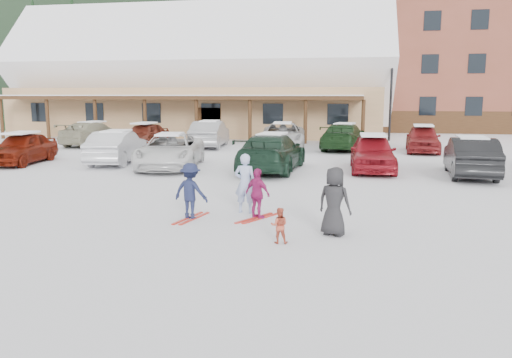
% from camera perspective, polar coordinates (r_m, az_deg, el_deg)
% --- Properties ---
extents(ground, '(160.00, 160.00, 0.00)m').
position_cam_1_polar(ground, '(11.86, -2.28, -5.52)').
color(ground, white).
rests_on(ground, ground).
extents(forested_hillside, '(300.00, 70.00, 38.00)m').
position_cam_1_polar(forested_hillside, '(97.52, 8.92, 18.88)').
color(forested_hillside, black).
rests_on(forested_hillside, ground).
extents(day_lodge, '(29.12, 12.50, 10.38)m').
position_cam_1_polar(day_lodge, '(40.79, -6.41, 10.74)').
color(day_lodge, tan).
rests_on(day_lodge, ground).
extents(alpine_hotel, '(31.48, 14.01, 21.48)m').
position_cam_1_polar(alpine_hotel, '(50.88, 24.26, 15.03)').
color(alpine_hotel, brown).
rests_on(alpine_hotel, ground).
extents(lamp_post, '(0.50, 0.25, 5.97)m').
position_cam_1_polar(lamp_post, '(35.22, 15.18, 9.75)').
color(lamp_post, black).
rests_on(lamp_post, ground).
extents(conifer_0, '(4.40, 4.40, 10.20)m').
position_cam_1_polar(conifer_0, '(50.12, -25.15, 11.68)').
color(conifer_0, black).
rests_on(conifer_0, ground).
extents(conifer_2, '(5.28, 5.28, 12.24)m').
position_cam_1_polar(conifer_2, '(62.42, -21.87, 12.36)').
color(conifer_2, black).
rests_on(conifer_2, ground).
extents(conifer_3, '(3.96, 3.96, 9.18)m').
position_cam_1_polar(conifer_3, '(55.34, 13.96, 11.42)').
color(conifer_3, black).
rests_on(conifer_3, ground).
extents(adult_skier, '(0.61, 0.42, 1.58)m').
position_cam_1_polar(adult_skier, '(13.12, -1.25, -0.50)').
color(adult_skier, '#A3B3E0').
rests_on(adult_skier, ground).
extents(toddler_red, '(0.40, 0.33, 0.77)m').
position_cam_1_polar(toddler_red, '(10.53, 2.67, -5.33)').
color(toddler_red, '#BD4B34').
rests_on(toddler_red, ground).
extents(child_navy, '(1.02, 0.73, 1.42)m').
position_cam_1_polar(child_navy, '(12.59, -7.48, -1.39)').
color(child_navy, '#181E3D').
rests_on(child_navy, ground).
extents(skis_child_navy, '(0.53, 1.41, 0.03)m').
position_cam_1_polar(skis_child_navy, '(12.74, -7.41, -4.46)').
color(skis_child_navy, red).
rests_on(skis_child_navy, ground).
extents(child_magenta, '(0.81, 0.65, 1.28)m').
position_cam_1_polar(child_magenta, '(12.51, 0.19, -1.70)').
color(child_magenta, '#A11E62').
rests_on(child_magenta, ground).
extents(skis_child_magenta, '(0.89, 1.31, 0.03)m').
position_cam_1_polar(skis_child_magenta, '(12.65, 0.18, -4.49)').
color(skis_child_magenta, red).
rests_on(skis_child_magenta, ground).
extents(bystander_dark, '(0.88, 0.74, 1.54)m').
position_cam_1_polar(bystander_dark, '(11.15, 8.94, -2.55)').
color(bystander_dark, '#242326').
rests_on(bystander_dark, ground).
extents(parked_car_0, '(2.06, 4.31, 1.42)m').
position_cam_1_polar(parked_car_0, '(24.95, -25.16, 3.21)').
color(parked_car_0, '#681608').
rests_on(parked_car_0, ground).
extents(parked_car_1, '(2.11, 4.67, 1.49)m').
position_cam_1_polar(parked_car_1, '(23.55, -15.60, 3.52)').
color(parked_car_1, silver).
rests_on(parked_car_1, ground).
extents(parked_car_2, '(3.23, 5.56, 1.46)m').
position_cam_1_polar(parked_car_2, '(21.62, -9.76, 3.18)').
color(parked_car_2, white).
rests_on(parked_car_2, ground).
extents(parked_car_3, '(2.53, 5.42, 1.53)m').
position_cam_1_polar(parked_car_3, '(20.43, 1.84, 3.05)').
color(parked_car_3, '#173022').
rests_on(parked_car_3, ground).
extents(parked_car_4, '(1.79, 4.39, 1.49)m').
position_cam_1_polar(parked_car_4, '(21.01, 13.17, 2.93)').
color(parked_car_4, maroon).
rests_on(parked_car_4, ground).
extents(parked_car_5, '(2.01, 4.68, 1.50)m').
position_cam_1_polar(parked_car_5, '(20.75, 23.34, 2.33)').
color(parked_car_5, black).
rests_on(parked_car_5, ground).
extents(parked_car_7, '(2.55, 5.21, 1.46)m').
position_cam_1_polar(parked_car_7, '(32.48, -18.16, 4.95)').
color(parked_car_7, tan).
rests_on(parked_car_7, ground).
extents(parked_car_8, '(2.02, 4.39, 1.46)m').
position_cam_1_polar(parked_car_8, '(30.34, -12.63, 4.90)').
color(parked_car_8, maroon).
rests_on(parked_car_8, ground).
extents(parked_car_9, '(2.05, 4.88, 1.57)m').
position_cam_1_polar(parked_car_9, '(29.87, -5.30, 5.13)').
color(parked_car_9, '#9A9A9E').
rests_on(parked_car_9, ground).
extents(parked_car_10, '(2.96, 5.64, 1.51)m').
position_cam_1_polar(parked_car_10, '(28.94, 3.06, 4.96)').
color(parked_car_10, silver).
rests_on(parked_car_10, ground).
extents(parked_car_11, '(2.93, 5.43, 1.50)m').
position_cam_1_polar(parked_car_11, '(28.80, 10.06, 4.78)').
color(parked_car_11, '#183517').
rests_on(parked_car_11, ground).
extents(parked_car_12, '(2.13, 4.45, 1.47)m').
position_cam_1_polar(parked_car_12, '(28.70, 18.53, 4.39)').
color(parked_car_12, maroon).
rests_on(parked_car_12, ground).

